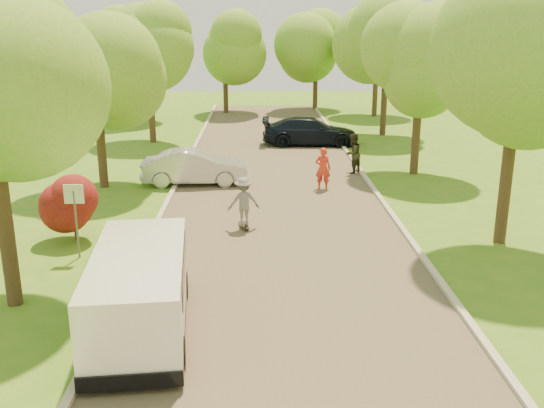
{
  "coord_description": "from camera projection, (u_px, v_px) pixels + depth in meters",
  "views": [
    {
      "loc": [
        -0.67,
        -12.42,
        6.43
      ],
      "look_at": [
        -0.23,
        4.9,
        1.3
      ],
      "focal_mm": 40.0,
      "sensor_mm": 36.0,
      "label": 1
    }
  ],
  "objects": [
    {
      "name": "tree_bg_d",
      "position": [
        319.0,
        40.0,
        46.85
      ],
      "size": [
        5.12,
        5.0,
        7.72
      ],
      "color": "#382619",
      "rests_on": "ground"
    },
    {
      "name": "curb_left",
      "position": [
        161.0,
        214.0,
        21.3
      ],
      "size": [
        0.18,
        60.0,
        0.12
      ],
      "primitive_type": "cube",
      "color": "#B2AD9E",
      "rests_on": "ground"
    },
    {
      "name": "ground",
      "position": [
        288.0,
        320.0,
        13.75
      ],
      "size": [
        100.0,
        100.0,
        0.0
      ],
      "primitive_type": "plane",
      "color": "#3B731B",
      "rests_on": "ground"
    },
    {
      "name": "tree_l_far",
      "position": [
        152.0,
        43.0,
        33.13
      ],
      "size": [
        4.92,
        4.8,
        7.79
      ],
      "color": "#382619",
      "rests_on": "ground"
    },
    {
      "name": "red_shrub",
      "position": [
        74.0,
        206.0,
        18.55
      ],
      "size": [
        1.7,
        1.7,
        1.95
      ],
      "color": "#382619",
      "rests_on": "ground"
    },
    {
      "name": "street_sign",
      "position": [
        75.0,
        206.0,
        16.99
      ],
      "size": [
        0.55,
        0.06,
        2.17
      ],
      "color": "#59595E",
      "rests_on": "ground"
    },
    {
      "name": "tree_bg_b",
      "position": [
        381.0,
        38.0,
        43.05
      ],
      "size": [
        5.12,
        5.0,
        7.95
      ],
      "color": "#382619",
      "rests_on": "ground"
    },
    {
      "name": "longboard",
      "position": [
        244.0,
        226.0,
        19.93
      ],
      "size": [
        0.41,
        0.87,
        0.1
      ],
      "rotation": [
        0.0,
        0.0,
        3.36
      ],
      "color": "black",
      "rests_on": "ground"
    },
    {
      "name": "tree_bg_c",
      "position": [
        227.0,
        45.0,
        44.85
      ],
      "size": [
        4.92,
        4.8,
        7.33
      ],
      "color": "#382619",
      "rests_on": "ground"
    },
    {
      "name": "dark_sedan",
      "position": [
        310.0,
        131.0,
        33.66
      ],
      "size": [
        5.37,
        2.34,
        1.54
      ],
      "primitive_type": "imported",
      "rotation": [
        0.0,
        0.0,
        1.53
      ],
      "color": "black",
      "rests_on": "ground"
    },
    {
      "name": "silver_sedan",
      "position": [
        195.0,
        167.0,
        25.32
      ],
      "size": [
        4.44,
        1.66,
        1.45
      ],
      "primitive_type": "imported",
      "rotation": [
        0.0,
        0.0,
        1.6
      ],
      "color": "#B6B6BB",
      "rests_on": "ground"
    },
    {
      "name": "tree_bg_a",
      "position": [
        136.0,
        42.0,
        40.78
      ],
      "size": [
        5.12,
        5.0,
        7.72
      ],
      "color": "#382619",
      "rests_on": "ground"
    },
    {
      "name": "skateboarder",
      "position": [
        244.0,
        201.0,
        19.69
      ],
      "size": [
        1.16,
        0.82,
        1.63
      ],
      "primitive_type": "imported",
      "rotation": [
        0.0,
        0.0,
        3.36
      ],
      "color": "slate",
      "rests_on": "longboard"
    },
    {
      "name": "curb_right",
      "position": [
        390.0,
        212.0,
        21.5
      ],
      "size": [
        0.18,
        60.0,
        0.12
      ],
      "primitive_type": "cube",
      "color": "#B2AD9E",
      "rests_on": "ground"
    },
    {
      "name": "minivan",
      "position": [
        140.0,
        291.0,
        12.98
      ],
      "size": [
        2.36,
        5.04,
        1.82
      ],
      "rotation": [
        0.0,
        0.0,
        0.09
      ],
      "color": "white",
      "rests_on": "ground"
    },
    {
      "name": "person_striped",
      "position": [
        323.0,
        169.0,
        24.48
      ],
      "size": [
        0.7,
        0.54,
        1.72
      ],
      "primitive_type": "imported",
      "rotation": [
        0.0,
        0.0,
        2.92
      ],
      "color": "red",
      "rests_on": "ground"
    },
    {
      "name": "road",
      "position": [
        276.0,
        214.0,
        21.41
      ],
      "size": [
        8.0,
        60.0,
        0.01
      ],
      "primitive_type": "cube",
      "color": "#4C4438",
      "rests_on": "ground"
    },
    {
      "name": "tree_r_far",
      "position": [
        391.0,
        36.0,
        35.28
      ],
      "size": [
        5.33,
        5.2,
        8.34
      ],
      "color": "#382619",
      "rests_on": "ground"
    },
    {
      "name": "tree_l_midb",
      "position": [
        100.0,
        74.0,
        23.78
      ],
      "size": [
        4.3,
        4.2,
        6.62
      ],
      "color": "#382619",
      "rests_on": "ground"
    },
    {
      "name": "tree_r_midb",
      "position": [
        426.0,
        63.0,
        25.95
      ],
      "size": [
        4.51,
        4.4,
        7.01
      ],
      "color": "#382619",
      "rests_on": "ground"
    },
    {
      "name": "person_olive",
      "position": [
        353.0,
        154.0,
        27.12
      ],
      "size": [
        1.1,
        1.1,
        1.8
      ],
      "primitive_type": "imported",
      "rotation": [
        0.0,
        0.0,
        3.91
      ],
      "color": "#2C2E1B",
      "rests_on": "ground"
    },
    {
      "name": "tree_r_mida",
      "position": [
        528.0,
        58.0,
        17.14
      ],
      "size": [
        5.13,
        5.0,
        7.95
      ],
      "color": "#382619",
      "rests_on": "ground"
    }
  ]
}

